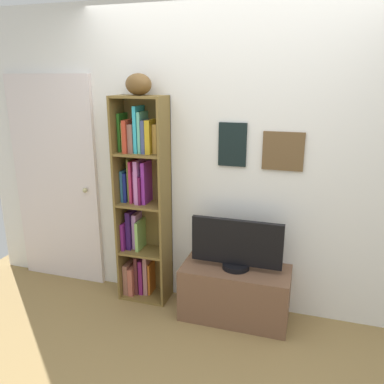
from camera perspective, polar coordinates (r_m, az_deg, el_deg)
back_wall at (r=3.20m, az=6.04°, el=4.24°), size 4.80×0.08×2.54m
bookshelf at (r=3.41m, az=-7.53°, el=-1.47°), size 0.44×0.26×1.80m
football at (r=3.20m, az=-7.88°, el=15.39°), size 0.32×0.29×0.17m
tv_stand at (r=3.35m, az=6.30°, el=-14.50°), size 0.88×0.41×0.45m
television at (r=3.15m, az=6.55°, el=-7.75°), size 0.73×0.22×0.42m
door at (r=3.90m, az=-19.30°, el=1.35°), size 0.88×0.09×1.97m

